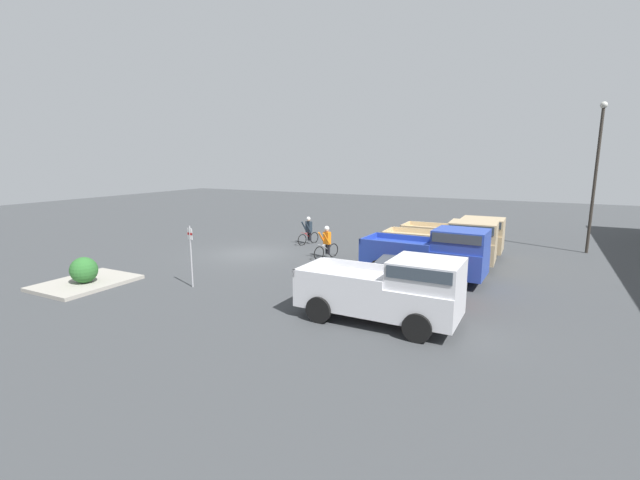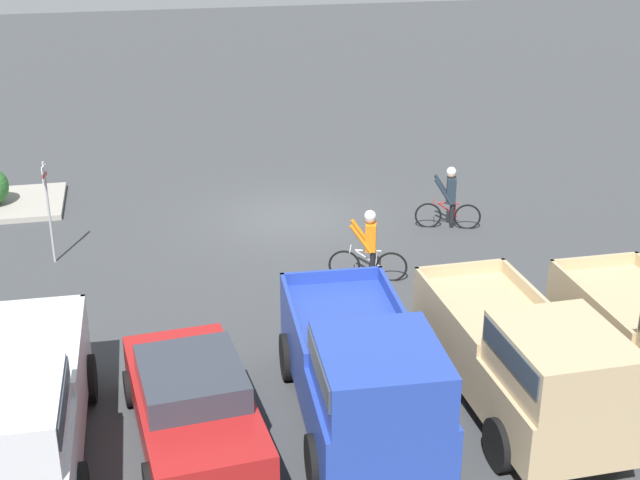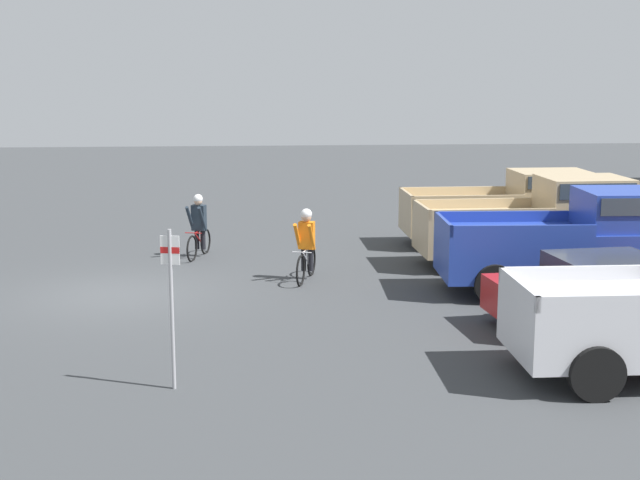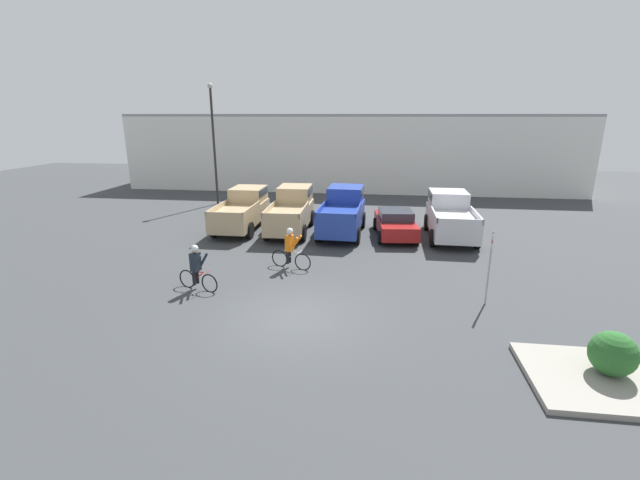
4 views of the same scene
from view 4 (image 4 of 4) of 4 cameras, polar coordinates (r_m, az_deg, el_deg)
The scene contains 13 objects.
ground_plane at distance 13.83m, azimuth -3.38°, elevation -10.10°, with size 80.00×80.00×0.00m, color #383A3D.
warehouse_building at distance 39.74m, azimuth 4.13°, elevation 11.94°, with size 37.13×10.81×6.19m.
pickup_truck_0 at distance 24.33m, azimuth -10.22°, elevation 4.16°, with size 2.19×5.28×2.12m.
pickup_truck_1 at distance 23.54m, azimuth -3.79°, elevation 4.13°, with size 2.21×5.34×2.27m.
pickup_truck_2 at distance 23.04m, azimuth 3.09°, elevation 3.95°, with size 2.41×5.32×2.33m.
sedan_0 at distance 22.65m, azimuth 10.01°, elevation 2.25°, with size 2.31×4.48×1.42m.
pickup_truck_3 at distance 23.23m, azimuth 16.96°, elevation 3.22°, with size 2.37×5.20×2.21m.
cyclist_0 at distance 17.65m, azimuth -3.98°, elevation -1.03°, with size 1.77×0.65×1.75m.
cyclist_1 at distance 16.08m, azimuth -16.14°, elevation -3.51°, with size 1.68×0.63×1.73m.
fire_lane_sign at distance 15.14m, azimuth 21.72°, elevation -2.61°, with size 0.09×0.30×2.55m.
lamppost at distance 31.08m, azimuth -14.02°, elevation 13.23°, with size 0.36×0.36×8.17m.
curb_island at distance 12.72m, azimuth 33.78°, elevation -15.24°, with size 3.62×2.81×0.15m, color gray.
shrub at distance 12.64m, azimuth 34.49°, elevation -12.38°, with size 1.08×1.08×1.08m.
Camera 4 is at (2.42, -12.14, 6.16)m, focal length 24.00 mm.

